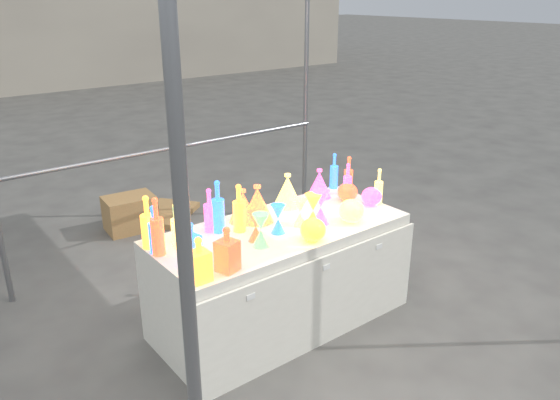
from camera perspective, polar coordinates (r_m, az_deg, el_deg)
ground at (r=4.14m, az=0.00°, el=-12.38°), size 80.00×80.00×0.00m
display_table at (r=3.94m, az=0.08°, el=-7.88°), size 1.84×0.83×0.75m
cardboard_box_closed at (r=5.72m, az=-15.38°, el=-1.33°), size 0.52×0.40×0.35m
cardboard_box_flat at (r=6.02m, az=-11.79°, el=-1.37°), size 0.84×0.81×0.06m
bottle_0 at (r=3.52m, az=-13.67°, el=-2.23°), size 0.10×0.10×0.35m
bottle_1 at (r=3.45m, az=-13.00°, el=-3.00°), size 0.10×0.10×0.31m
bottle_2 at (r=3.40m, az=-12.73°, el=-2.71°), size 0.08×0.08×0.38m
bottle_3 at (r=3.69m, az=-7.37°, el=-1.05°), size 0.10×0.10×0.31m
bottle_4 at (r=3.50m, az=-10.77°, el=-2.60°), size 0.09×0.09×0.30m
bottle_5 at (r=3.58m, az=-10.49°, el=-1.46°), size 0.10×0.10×0.36m
bottle_6 at (r=3.66m, az=-4.30°, el=-0.82°), size 0.09×0.09×0.34m
bottle_7 at (r=3.66m, az=-6.50°, el=-0.67°), size 0.10×0.10×0.37m
decanter_0 at (r=3.08m, az=-8.43°, el=-6.12°), size 0.11×0.11×0.27m
decanter_1 at (r=3.17m, az=-5.55°, el=-5.10°), size 0.14×0.14×0.28m
decanter_2 at (r=3.31m, az=-9.31°, el=-4.32°), size 0.12×0.12×0.25m
hourglass_0 at (r=3.54m, az=-2.55°, el=-2.78°), size 0.13×0.13×0.20m
hourglass_1 at (r=3.80m, az=4.28°, el=-0.75°), size 0.13×0.13×0.24m
hourglass_2 at (r=3.77m, az=2.12°, el=-1.32°), size 0.12×0.12×0.19m
hourglass_3 at (r=3.46m, az=-2.02°, el=-3.15°), size 0.12×0.12×0.22m
hourglass_4 at (r=3.75m, az=3.47°, el=-1.11°), size 0.14×0.14×0.24m
hourglass_5 at (r=3.65m, az=-0.21°, el=-1.99°), size 0.13×0.13×0.20m
globe_0 at (r=3.56m, az=3.46°, el=-3.24°), size 0.20×0.20×0.14m
globe_1 at (r=3.86m, az=7.46°, el=-1.27°), size 0.19×0.19×0.15m
globe_2 at (r=4.26m, az=7.05°, el=0.73°), size 0.16×0.16×0.13m
globe_3 at (r=4.20m, az=9.55°, el=0.28°), size 0.16×0.16×0.12m
lampshade_0 at (r=3.83m, az=-3.89°, el=-0.57°), size 0.26×0.26×0.24m
lampshade_1 at (r=3.83m, az=-2.37°, el=-0.34°), size 0.27×0.27×0.27m
lampshade_2 at (r=4.30m, az=4.12°, el=1.78°), size 0.21×0.21×0.23m
lampshade_3 at (r=4.10m, az=0.80°, el=1.05°), size 0.26×0.26×0.25m
bottle_8 at (r=4.49m, az=5.68°, el=3.05°), size 0.09×0.09×0.30m
bottle_9 at (r=4.38m, az=7.17°, el=2.59°), size 0.07×0.07×0.31m
bottle_10 at (r=4.26m, az=7.07°, el=1.95°), size 0.08×0.08×0.29m
bottle_11 at (r=4.20m, az=10.27°, el=1.40°), size 0.07×0.07×0.29m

